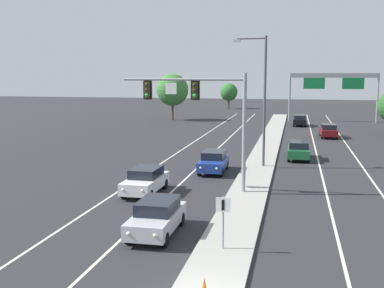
{
  "coord_description": "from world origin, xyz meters",
  "views": [
    {
      "loc": [
        2.7,
        -14.04,
        7.25
      ],
      "look_at": [
        -3.2,
        13.1,
        3.2
      ],
      "focal_mm": 44.74,
      "sensor_mm": 36.0,
      "label": 1
    }
  ],
  "objects_px": {
    "median_sign_post": "(223,215)",
    "car_oncoming_blue": "(214,161)",
    "overhead_signal_mast": "(204,106)",
    "car_oncoming_silver": "(157,216)",
    "car_oncoming_white": "(145,180)",
    "tree_far_left_b": "(172,90)",
    "tree_far_left_a": "(229,92)",
    "car_receding_green": "(299,150)",
    "highway_sign_gantry": "(333,82)",
    "street_lamp_median": "(262,94)",
    "car_receding_black": "(300,120)",
    "car_receding_darkred": "(329,131)"
  },
  "relations": [
    {
      "from": "median_sign_post",
      "to": "car_oncoming_blue",
      "type": "xyz_separation_m",
      "value": [
        -3.12,
        15.99,
        -0.77
      ]
    },
    {
      "from": "overhead_signal_mast",
      "to": "car_oncoming_silver",
      "type": "distance_m",
      "value": 9.47
    },
    {
      "from": "car_oncoming_white",
      "to": "car_oncoming_silver",
      "type": "bearing_deg",
      "value": -68.35
    },
    {
      "from": "car_oncoming_silver",
      "to": "tree_far_left_b",
      "type": "relative_size",
      "value": 0.61
    },
    {
      "from": "tree_far_left_a",
      "to": "car_receding_green",
      "type": "bearing_deg",
      "value": -76.49
    },
    {
      "from": "median_sign_post",
      "to": "highway_sign_gantry",
      "type": "distance_m",
      "value": 58.54
    },
    {
      "from": "street_lamp_median",
      "to": "car_receding_black",
      "type": "bearing_deg",
      "value": 84.38
    },
    {
      "from": "car_oncoming_white",
      "to": "car_receding_black",
      "type": "xyz_separation_m",
      "value": [
        9.45,
        41.93,
        0.0
      ]
    },
    {
      "from": "car_oncoming_blue",
      "to": "car_receding_darkred",
      "type": "distance_m",
      "value": 24.36
    },
    {
      "from": "car_receding_green",
      "to": "tree_far_left_a",
      "type": "distance_m",
      "value": 61.7
    },
    {
      "from": "car_receding_darkred",
      "to": "tree_far_left_b",
      "type": "relative_size",
      "value": 0.61
    },
    {
      "from": "street_lamp_median",
      "to": "car_receding_black",
      "type": "distance_m",
      "value": 32.67
    },
    {
      "from": "median_sign_post",
      "to": "car_receding_darkred",
      "type": "height_order",
      "value": "median_sign_post"
    },
    {
      "from": "car_oncoming_silver",
      "to": "car_receding_green",
      "type": "height_order",
      "value": "same"
    },
    {
      "from": "car_oncoming_silver",
      "to": "car_oncoming_white",
      "type": "height_order",
      "value": "same"
    },
    {
      "from": "car_oncoming_silver",
      "to": "car_receding_darkred",
      "type": "xyz_separation_m",
      "value": [
        9.84,
        36.75,
        0.0
      ]
    },
    {
      "from": "car_receding_black",
      "to": "tree_far_left_a",
      "type": "distance_m",
      "value": 35.49
    },
    {
      "from": "car_receding_green",
      "to": "car_receding_black",
      "type": "relative_size",
      "value": 1.0
    },
    {
      "from": "overhead_signal_mast",
      "to": "median_sign_post",
      "type": "height_order",
      "value": "overhead_signal_mast"
    },
    {
      "from": "overhead_signal_mast",
      "to": "car_receding_darkred",
      "type": "xyz_separation_m",
      "value": [
        9.24,
        28.45,
        -4.53
      ]
    },
    {
      "from": "car_receding_black",
      "to": "car_oncoming_blue",
      "type": "bearing_deg",
      "value": -100.57
    },
    {
      "from": "car_oncoming_silver",
      "to": "car_receding_black",
      "type": "bearing_deg",
      "value": 82.29
    },
    {
      "from": "street_lamp_median",
      "to": "car_oncoming_blue",
      "type": "distance_m",
      "value": 6.48
    },
    {
      "from": "car_receding_black",
      "to": "car_oncoming_silver",
      "type": "bearing_deg",
      "value": -97.71
    },
    {
      "from": "overhead_signal_mast",
      "to": "car_receding_darkred",
      "type": "height_order",
      "value": "overhead_signal_mast"
    },
    {
      "from": "street_lamp_median",
      "to": "car_oncoming_white",
      "type": "distance_m",
      "value": 12.66
    },
    {
      "from": "overhead_signal_mast",
      "to": "tree_far_left_b",
      "type": "bearing_deg",
      "value": 106.92
    },
    {
      "from": "street_lamp_median",
      "to": "car_receding_darkred",
      "type": "height_order",
      "value": "street_lamp_median"
    },
    {
      "from": "tree_far_left_b",
      "to": "median_sign_post",
      "type": "bearing_deg",
      "value": -73.37
    },
    {
      "from": "overhead_signal_mast",
      "to": "street_lamp_median",
      "type": "distance_m",
      "value": 9.08
    },
    {
      "from": "car_oncoming_white",
      "to": "highway_sign_gantry",
      "type": "bearing_deg",
      "value": 73.67
    },
    {
      "from": "highway_sign_gantry",
      "to": "car_oncoming_white",
      "type": "bearing_deg",
      "value": -106.33
    },
    {
      "from": "median_sign_post",
      "to": "car_receding_black",
      "type": "xyz_separation_m",
      "value": [
        3.34,
        50.62,
        -0.77
      ]
    },
    {
      "from": "tree_far_left_b",
      "to": "car_receding_black",
      "type": "bearing_deg",
      "value": -13.38
    },
    {
      "from": "overhead_signal_mast",
      "to": "street_lamp_median",
      "type": "xyz_separation_m",
      "value": [
        2.87,
        8.6,
        0.44
      ]
    },
    {
      "from": "overhead_signal_mast",
      "to": "tree_far_left_b",
      "type": "height_order",
      "value": "tree_far_left_b"
    },
    {
      "from": "street_lamp_median",
      "to": "tree_far_left_a",
      "type": "xyz_separation_m",
      "value": [
        -11.47,
        64.35,
        -2.26
      ]
    },
    {
      "from": "highway_sign_gantry",
      "to": "median_sign_post",
      "type": "bearing_deg",
      "value": -98.14
    },
    {
      "from": "car_receding_black",
      "to": "tree_far_left_a",
      "type": "bearing_deg",
      "value": 114.42
    },
    {
      "from": "median_sign_post",
      "to": "street_lamp_median",
      "type": "bearing_deg",
      "value": 89.44
    },
    {
      "from": "tree_far_left_a",
      "to": "car_receding_black",
      "type": "bearing_deg",
      "value": -65.58
    },
    {
      "from": "car_receding_green",
      "to": "car_receding_darkred",
      "type": "height_order",
      "value": "same"
    },
    {
      "from": "highway_sign_gantry",
      "to": "tree_far_left_a",
      "type": "height_order",
      "value": "highway_sign_gantry"
    },
    {
      "from": "median_sign_post",
      "to": "car_receding_darkred",
      "type": "relative_size",
      "value": 0.49
    },
    {
      "from": "overhead_signal_mast",
      "to": "car_receding_green",
      "type": "relative_size",
      "value": 1.72
    },
    {
      "from": "car_oncoming_white",
      "to": "car_receding_black",
      "type": "relative_size",
      "value": 1.0
    },
    {
      "from": "highway_sign_gantry",
      "to": "car_receding_green",
      "type": "bearing_deg",
      "value": -98.41
    },
    {
      "from": "overhead_signal_mast",
      "to": "car_oncoming_silver",
      "type": "xyz_separation_m",
      "value": [
        -0.6,
        -8.3,
        -4.53
      ]
    },
    {
      "from": "highway_sign_gantry",
      "to": "tree_far_left_b",
      "type": "distance_m",
      "value": 24.95
    },
    {
      "from": "overhead_signal_mast",
      "to": "median_sign_post",
      "type": "bearing_deg",
      "value": -74.76
    }
  ]
}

